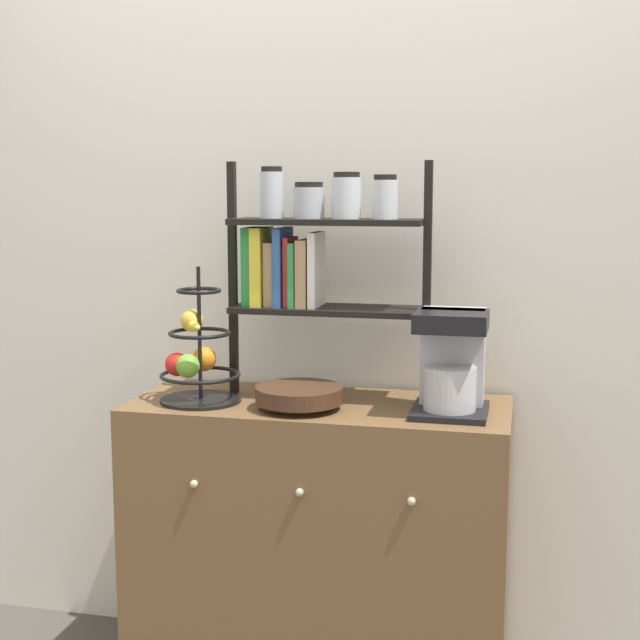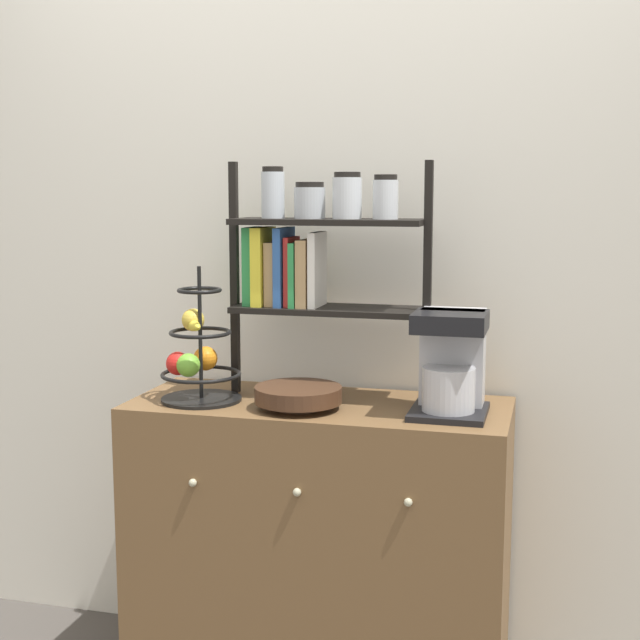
{
  "view_description": "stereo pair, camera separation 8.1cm",
  "coord_description": "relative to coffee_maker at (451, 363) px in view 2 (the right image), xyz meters",
  "views": [
    {
      "loc": [
        0.61,
        -2.34,
        1.56
      ],
      "look_at": [
        0.0,
        0.24,
        1.17
      ],
      "focal_mm": 50.0,
      "sensor_mm": 36.0,
      "label": 1
    },
    {
      "loc": [
        0.69,
        -2.32,
        1.56
      ],
      "look_at": [
        0.0,
        0.24,
        1.17
      ],
      "focal_mm": 50.0,
      "sensor_mm": 36.0,
      "label": 2
    }
  ],
  "objects": [
    {
      "name": "wall_back",
      "position": [
        -0.4,
        0.3,
        0.23
      ],
      "size": [
        7.0,
        0.05,
        2.6
      ],
      "primitive_type": "cube",
      "color": "silver",
      "rests_on": "ground_plane"
    },
    {
      "name": "shelf_hutch",
      "position": [
        -0.45,
        0.1,
        0.3
      ],
      "size": [
        0.63,
        0.2,
        0.73
      ],
      "color": "black",
      "rests_on": "sideboard"
    },
    {
      "name": "fruit_stand",
      "position": [
        -0.77,
        -0.04,
        -0.01
      ],
      "size": [
        0.25,
        0.25,
        0.41
      ],
      "color": "black",
      "rests_on": "sideboard"
    },
    {
      "name": "wooden_bowl",
      "position": [
        -0.44,
        -0.06,
        -0.11
      ],
      "size": [
        0.26,
        0.26,
        0.07
      ],
      "color": "#422819",
      "rests_on": "sideboard"
    },
    {
      "name": "sideboard",
      "position": [
        -0.4,
        0.02,
        -0.61
      ],
      "size": [
        1.15,
        0.49,
        0.92
      ],
      "color": "brown",
      "rests_on": "ground_plane"
    },
    {
      "name": "coffee_maker",
      "position": [
        0.0,
        0.0,
        0.0
      ],
      "size": [
        0.22,
        0.24,
        0.3
      ],
      "color": "black",
      "rests_on": "sideboard"
    }
  ]
}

